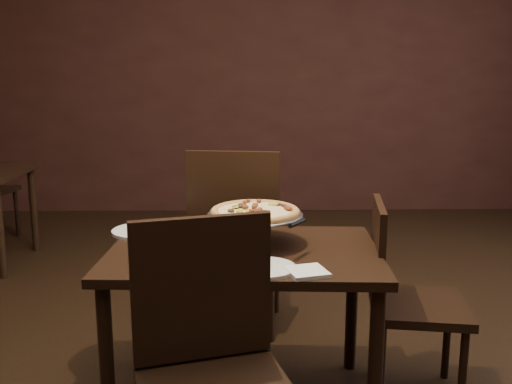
{
  "coord_description": "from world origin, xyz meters",
  "views": [
    {
      "loc": [
        -0.05,
        -2.19,
        1.37
      ],
      "look_at": [
        -0.0,
        0.06,
        0.9
      ],
      "focal_mm": 40.0,
      "sensor_mm": 36.0,
      "label": 1
    }
  ],
  "objects": [
    {
      "name": "parmesan_shaker",
      "position": [
        -0.18,
        -0.2,
        0.72
      ],
      "size": [
        0.05,
        0.05,
        0.09
      ],
      "color": "#F6F1BF",
      "rests_on": "dining_table"
    },
    {
      "name": "chair_near",
      "position": [
        -0.15,
        -0.63,
        0.51
      ],
      "size": [
        0.54,
        0.54,
        0.94
      ],
      "rotation": [
        0.0,
        0.0,
        0.28
      ],
      "color": "black",
      "rests_on": "ground"
    },
    {
      "name": "chair_side",
      "position": [
        0.62,
        0.06,
        0.46
      ],
      "size": [
        0.45,
        0.45,
        0.85
      ],
      "rotation": [
        0.0,
        0.0,
        1.42
      ],
      "color": "black",
      "rests_on": "ground"
    },
    {
      "name": "plate_left",
      "position": [
        -0.5,
        0.27,
        0.68
      ],
      "size": [
        0.27,
        0.27,
        0.01
      ],
      "primitive_type": "cylinder",
      "color": "white",
      "rests_on": "dining_table"
    },
    {
      "name": "serving_spatula",
      "position": [
        0.15,
        -0.08,
        0.81
      ],
      "size": [
        0.15,
        0.15,
        0.02
      ],
      "rotation": [
        0.0,
        0.0,
        -0.53
      ],
      "color": "silver",
      "rests_on": "pizza_stand"
    },
    {
      "name": "packet_caddy",
      "position": [
        -0.42,
        -0.06,
        0.71
      ],
      "size": [
        0.1,
        0.1,
        0.07
      ],
      "rotation": [
        0.0,
        0.0,
        -0.35
      ],
      "color": "black",
      "rests_on": "dining_table"
    },
    {
      "name": "napkin_stack",
      "position": [
        0.17,
        -0.28,
        0.68
      ],
      "size": [
        0.16,
        0.16,
        0.01
      ],
      "primitive_type": "cube",
      "rotation": [
        0.0,
        0.0,
        0.27
      ],
      "color": "white",
      "rests_on": "dining_table"
    },
    {
      "name": "chair_far",
      "position": [
        -0.09,
        0.7,
        0.55
      ],
      "size": [
        0.52,
        0.52,
        1.0
      ],
      "rotation": [
        0.0,
        0.0,
        3.01
      ],
      "color": "black",
      "rests_on": "ground"
    },
    {
      "name": "dining_table",
      "position": [
        -0.05,
        0.01,
        0.59
      ],
      "size": [
        1.11,
        0.77,
        0.68
      ],
      "rotation": [
        0.0,
        0.0,
        -0.05
      ],
      "color": "black",
      "rests_on": "ground"
    },
    {
      "name": "pizza_stand",
      "position": [
        -0.01,
        0.09,
        0.81
      ],
      "size": [
        0.4,
        0.4,
        0.16
      ],
      "color": "silver",
      "rests_on": "dining_table"
    },
    {
      "name": "pepper_flake_shaker",
      "position": [
        -0.27,
        -0.07,
        0.73
      ],
      "size": [
        0.06,
        0.06,
        0.11
      ],
      "color": "maroon",
      "rests_on": "dining_table"
    },
    {
      "name": "plate_near",
      "position": [
        0.02,
        -0.23,
        0.68
      ],
      "size": [
        0.23,
        0.23,
        0.01
      ],
      "primitive_type": "cylinder",
      "color": "white",
      "rests_on": "dining_table"
    },
    {
      "name": "room",
      "position": [
        0.06,
        0.03,
        1.4
      ],
      "size": [
        6.04,
        7.04,
        2.84
      ],
      "color": "black",
      "rests_on": "ground"
    }
  ]
}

